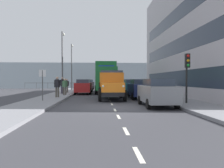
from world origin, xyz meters
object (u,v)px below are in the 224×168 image
(traffic_light_near, at_px, (187,67))
(lamp_post_promenade, at_px, (62,57))
(lorry_cargo_green, at_px, (106,77))
(car_red_oppositeside_0, at_px, (83,86))
(pedestrian_near_railing, at_px, (67,84))
(car_navy_kerbside_1, at_px, (140,88))
(pedestrian_couple_a, at_px, (62,84))
(car_grey_kerbside_near, at_px, (157,92))
(truck_vintage_orange, at_px, (111,86))
(car_black_oppositeside_2, at_px, (88,84))
(car_teal_kerbside_2, at_px, (131,87))
(lamp_post_far, at_px, (72,63))
(street_sign, at_px, (42,80))
(car_maroon_oppositeside_1, at_px, (86,85))
(pedestrian_by_lamp, at_px, (57,85))
(pedestrian_couple_b, at_px, (65,85))

(traffic_light_near, height_order, lamp_post_promenade, lamp_post_promenade)
(lorry_cargo_green, distance_m, car_red_oppositeside_0, 3.39)
(pedestrian_near_railing, bearing_deg, car_navy_kerbside_1, 134.51)
(pedestrian_couple_a, bearing_deg, car_grey_kerbside_near, 123.98)
(truck_vintage_orange, relative_size, lamp_post_promenade, 0.82)
(car_black_oppositeside_2, relative_size, pedestrian_near_railing, 2.78)
(lorry_cargo_green, bearing_deg, traffic_light_near, 109.10)
(car_teal_kerbside_2, height_order, lamp_post_promenade, lamp_post_promenade)
(lamp_post_far, bearing_deg, car_red_oppositeside_0, 105.66)
(truck_vintage_orange, bearing_deg, car_teal_kerbside_2, -111.25)
(car_grey_kerbside_near, bearing_deg, street_sign, -20.56)
(lorry_cargo_green, distance_m, lamp_post_promenade, 6.09)
(car_navy_kerbside_1, xyz_separation_m, lamp_post_far, (7.75, -14.95, 3.37))
(car_maroon_oppositeside_1, bearing_deg, pedestrian_near_railing, 69.11)
(car_navy_kerbside_1, bearing_deg, street_sign, 22.31)
(car_red_oppositeside_0, relative_size, street_sign, 1.88)
(street_sign, bearing_deg, pedestrian_by_lamp, -98.35)
(car_grey_kerbside_near, distance_m, lamp_post_promenade, 14.21)
(car_black_oppositeside_2, bearing_deg, lorry_cargo_green, 103.42)
(pedestrian_couple_b, distance_m, street_sign, 6.17)
(truck_vintage_orange, bearing_deg, car_red_oppositeside_0, -70.12)
(pedestrian_by_lamp, height_order, lamp_post_far, lamp_post_far)
(pedestrian_couple_b, bearing_deg, pedestrian_couple_a, -75.41)
(car_navy_kerbside_1, xyz_separation_m, lamp_post_promenade, (7.63, -5.46, 3.30))
(pedestrian_by_lamp, bearing_deg, lamp_post_far, -88.04)
(car_red_oppositeside_0, height_order, pedestrian_by_lamp, pedestrian_by_lamp)
(pedestrian_couple_a, bearing_deg, lorry_cargo_green, -146.51)
(car_maroon_oppositeside_1, height_order, lamp_post_far, lamp_post_far)
(pedestrian_near_railing, xyz_separation_m, traffic_light_near, (-9.58, 13.21, 1.37))
(pedestrian_couple_a, distance_m, lamp_post_promenade, 2.98)
(car_teal_kerbside_2, xyz_separation_m, car_black_oppositeside_2, (5.45, -14.30, 0.00))
(lorry_cargo_green, xyz_separation_m, lamp_post_promenade, (4.86, 3.00, 2.12))
(car_navy_kerbside_1, relative_size, pedestrian_near_railing, 2.68)
(pedestrian_near_railing, bearing_deg, lamp_post_promenade, 86.14)
(car_red_oppositeside_0, xyz_separation_m, pedestrian_near_railing, (2.04, -0.87, 0.21))
(pedestrian_couple_a, xyz_separation_m, traffic_light_near, (-9.72, 10.85, 1.24))
(lamp_post_far, bearing_deg, traffic_light_near, 115.60)
(car_navy_kerbside_1, xyz_separation_m, pedestrian_couple_a, (7.62, -5.25, 0.34))
(pedestrian_couple_b, relative_size, pedestrian_near_railing, 1.01)
(pedestrian_couple_b, distance_m, traffic_light_near, 12.56)
(car_maroon_oppositeside_1, xyz_separation_m, traffic_light_near, (-7.54, 18.55, 1.58))
(truck_vintage_orange, bearing_deg, car_black_oppositeside_2, -82.15)
(car_teal_kerbside_2, relative_size, car_black_oppositeside_2, 1.00)
(pedestrian_couple_a, bearing_deg, truck_vintage_orange, 127.99)
(pedestrian_couple_a, bearing_deg, car_black_oppositeside_2, -98.58)
(street_sign, bearing_deg, pedestrian_near_railing, -91.20)
(car_red_oppositeside_0, xyz_separation_m, pedestrian_couple_b, (1.57, 3.81, 0.22))
(car_grey_kerbside_near, relative_size, car_navy_kerbside_1, 0.96)
(truck_vintage_orange, xyz_separation_m, car_navy_kerbside_1, (-2.57, -1.22, -0.28))
(car_grey_kerbside_near, bearing_deg, lamp_post_promenade, -56.48)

